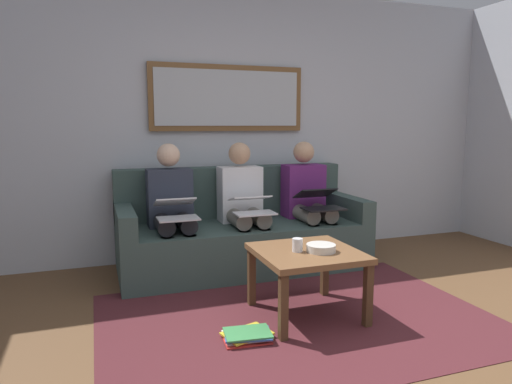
{
  "coord_description": "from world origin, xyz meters",
  "views": [
    {
      "loc": [
        1.25,
        1.84,
        1.3
      ],
      "look_at": [
        0.0,
        -1.7,
        0.75
      ],
      "focal_mm": 32.37,
      "sensor_mm": 36.0,
      "label": 1
    }
  ],
  "objects_px": {
    "laptop_white": "(252,205)",
    "cup": "(297,245)",
    "couch": "(241,233)",
    "framed_mirror": "(228,98)",
    "coffee_table": "(307,259)",
    "person_right": "(172,206)",
    "bowl": "(321,248)",
    "person_left": "(308,198)",
    "magazine_stack": "(247,335)",
    "person_middle": "(243,202)",
    "laptop_black": "(319,200)",
    "laptop_silver": "(176,209)"
  },
  "relations": [
    {
      "from": "couch",
      "to": "person_left",
      "type": "xyz_separation_m",
      "value": [
        -0.64,
        0.07,
        0.3
      ]
    },
    {
      "from": "cup",
      "to": "person_left",
      "type": "height_order",
      "value": "person_left"
    },
    {
      "from": "couch",
      "to": "coffee_table",
      "type": "distance_m",
      "value": 1.22
    },
    {
      "from": "person_middle",
      "to": "magazine_stack",
      "type": "distance_m",
      "value": 1.54
    },
    {
      "from": "person_middle",
      "to": "coffee_table",
      "type": "bearing_deg",
      "value": 94.17
    },
    {
      "from": "couch",
      "to": "laptop_silver",
      "type": "relative_size",
      "value": 5.99
    },
    {
      "from": "bowl",
      "to": "magazine_stack",
      "type": "distance_m",
      "value": 0.75
    },
    {
      "from": "bowl",
      "to": "laptop_black",
      "type": "relative_size",
      "value": 0.5
    },
    {
      "from": "person_middle",
      "to": "laptop_white",
      "type": "height_order",
      "value": "person_middle"
    },
    {
      "from": "couch",
      "to": "laptop_white",
      "type": "bearing_deg",
      "value": 90.0
    },
    {
      "from": "person_left",
      "to": "person_middle",
      "type": "xyz_separation_m",
      "value": [
        0.64,
        0.0,
        0.0
      ]
    },
    {
      "from": "laptop_white",
      "to": "person_right",
      "type": "distance_m",
      "value": 0.69
    },
    {
      "from": "person_right",
      "to": "couch",
      "type": "bearing_deg",
      "value": -173.87
    },
    {
      "from": "cup",
      "to": "magazine_stack",
      "type": "distance_m",
      "value": 0.67
    },
    {
      "from": "couch",
      "to": "laptop_white",
      "type": "xyz_separation_m",
      "value": [
        0.0,
        0.32,
        0.32
      ]
    },
    {
      "from": "bowl",
      "to": "person_left",
      "type": "relative_size",
      "value": 0.17
    },
    {
      "from": "laptop_black",
      "to": "magazine_stack",
      "type": "relative_size",
      "value": 1.22
    },
    {
      "from": "magazine_stack",
      "to": "cup",
      "type": "bearing_deg",
      "value": -153.75
    },
    {
      "from": "laptop_silver",
      "to": "person_left",
      "type": "bearing_deg",
      "value": -169.57
    },
    {
      "from": "person_right",
      "to": "laptop_silver",
      "type": "distance_m",
      "value": 0.24
    },
    {
      "from": "magazine_stack",
      "to": "framed_mirror",
      "type": "bearing_deg",
      "value": -102.85
    },
    {
      "from": "framed_mirror",
      "to": "couch",
      "type": "bearing_deg",
      "value": 90.0
    },
    {
      "from": "coffee_table",
      "to": "person_right",
      "type": "relative_size",
      "value": 0.59
    },
    {
      "from": "coffee_table",
      "to": "magazine_stack",
      "type": "height_order",
      "value": "coffee_table"
    },
    {
      "from": "coffee_table",
      "to": "bowl",
      "type": "relative_size",
      "value": 3.43
    },
    {
      "from": "laptop_white",
      "to": "cup",
      "type": "bearing_deg",
      "value": 90.59
    },
    {
      "from": "bowl",
      "to": "person_right",
      "type": "height_order",
      "value": "person_right"
    },
    {
      "from": "coffee_table",
      "to": "person_right",
      "type": "distance_m",
      "value": 1.37
    },
    {
      "from": "coffee_table",
      "to": "person_middle",
      "type": "xyz_separation_m",
      "value": [
        0.08,
        -1.15,
        0.21
      ]
    },
    {
      "from": "cup",
      "to": "person_left",
      "type": "distance_m",
      "value": 1.32
    },
    {
      "from": "laptop_black",
      "to": "framed_mirror",
      "type": "bearing_deg",
      "value": -46.87
    },
    {
      "from": "person_middle",
      "to": "laptop_silver",
      "type": "relative_size",
      "value": 3.11
    },
    {
      "from": "cup",
      "to": "person_middle",
      "type": "xyz_separation_m",
      "value": [
        0.01,
        -1.16,
        0.1
      ]
    },
    {
      "from": "coffee_table",
      "to": "person_left",
      "type": "xyz_separation_m",
      "value": [
        -0.56,
        -1.15,
        0.21
      ]
    },
    {
      "from": "person_middle",
      "to": "couch",
      "type": "bearing_deg",
      "value": -90.0
    },
    {
      "from": "couch",
      "to": "laptop_white",
      "type": "height_order",
      "value": "couch"
    },
    {
      "from": "cup",
      "to": "person_left",
      "type": "xyz_separation_m",
      "value": [
        -0.63,
        -1.16,
        0.1
      ]
    },
    {
      "from": "bowl",
      "to": "person_middle",
      "type": "relative_size",
      "value": 0.17
    },
    {
      "from": "laptop_black",
      "to": "laptop_silver",
      "type": "bearing_deg",
      "value": 0.42
    },
    {
      "from": "couch",
      "to": "laptop_white",
      "type": "distance_m",
      "value": 0.45
    },
    {
      "from": "coffee_table",
      "to": "person_middle",
      "type": "height_order",
      "value": "person_middle"
    },
    {
      "from": "framed_mirror",
      "to": "magazine_stack",
      "type": "bearing_deg",
      "value": 77.15
    },
    {
      "from": "magazine_stack",
      "to": "coffee_table",
      "type": "bearing_deg",
      "value": -156.59
    },
    {
      "from": "coffee_table",
      "to": "laptop_black",
      "type": "bearing_deg",
      "value": -121.08
    },
    {
      "from": "couch",
      "to": "framed_mirror",
      "type": "xyz_separation_m",
      "value": [
        0.0,
        -0.39,
        1.24
      ]
    },
    {
      "from": "bowl",
      "to": "person_middle",
      "type": "xyz_separation_m",
      "value": [
        0.16,
        -1.21,
        0.12
      ]
    },
    {
      "from": "person_right",
      "to": "coffee_table",
      "type": "bearing_deg",
      "value": 122.21
    },
    {
      "from": "laptop_black",
      "to": "person_right",
      "type": "relative_size",
      "value": 0.35
    },
    {
      "from": "cup",
      "to": "laptop_black",
      "type": "xyz_separation_m",
      "value": [
        -0.63,
        -0.93,
        0.13
      ]
    },
    {
      "from": "couch",
      "to": "coffee_table",
      "type": "height_order",
      "value": "couch"
    }
  ]
}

